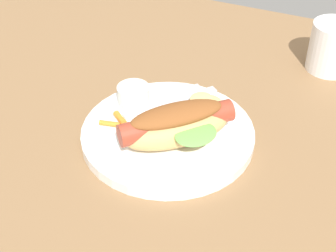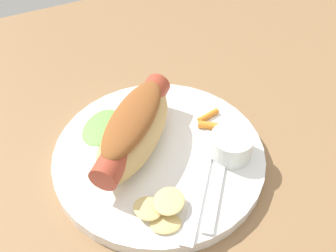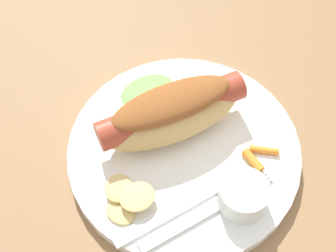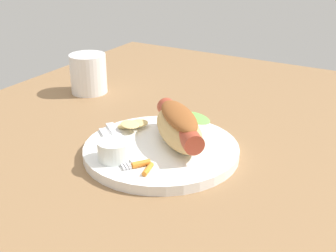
# 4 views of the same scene
# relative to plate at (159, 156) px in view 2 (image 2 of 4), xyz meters

# --- Properties ---
(ground_plane) EXTENTS (1.20, 0.90, 0.02)m
(ground_plane) POSITION_rel_plate_xyz_m (-0.02, -0.03, -0.02)
(ground_plane) COLOR olive
(plate) EXTENTS (0.25, 0.25, 0.02)m
(plate) POSITION_rel_plate_xyz_m (0.00, 0.00, 0.00)
(plate) COLOR white
(plate) RESTS_ON ground_plane
(hot_dog) EXTENTS (0.15, 0.15, 0.06)m
(hot_dog) POSITION_rel_plate_xyz_m (-0.02, 0.02, 0.04)
(hot_dog) COLOR tan
(hot_dog) RESTS_ON plate
(sauce_ramekin) EXTENTS (0.05, 0.05, 0.03)m
(sauce_ramekin) POSITION_rel_plate_xyz_m (0.08, -0.04, 0.02)
(sauce_ramekin) COLOR white
(sauce_ramekin) RESTS_ON plate
(fork) EXTENTS (0.11, 0.13, 0.00)m
(fork) POSITION_rel_plate_xyz_m (0.04, -0.06, 0.01)
(fork) COLOR silver
(fork) RESTS_ON plate
(knife) EXTENTS (0.11, 0.13, 0.00)m
(knife) POSITION_rel_plate_xyz_m (0.02, -0.06, 0.01)
(knife) COLOR silver
(knife) RESTS_ON plate
(chips_pile) EXTENTS (0.06, 0.06, 0.02)m
(chips_pile) POSITION_rel_plate_xyz_m (-0.03, -0.08, 0.02)
(chips_pile) COLOR #DDC075
(chips_pile) RESTS_ON plate
(carrot_garnish) EXTENTS (0.04, 0.04, 0.01)m
(carrot_garnish) POSITION_rel_plate_xyz_m (0.08, 0.02, 0.01)
(carrot_garnish) COLOR orange
(carrot_garnish) RESTS_ON plate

